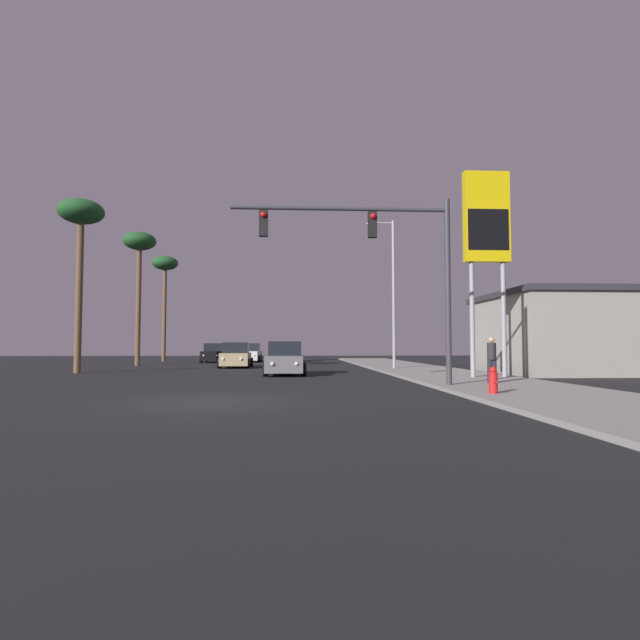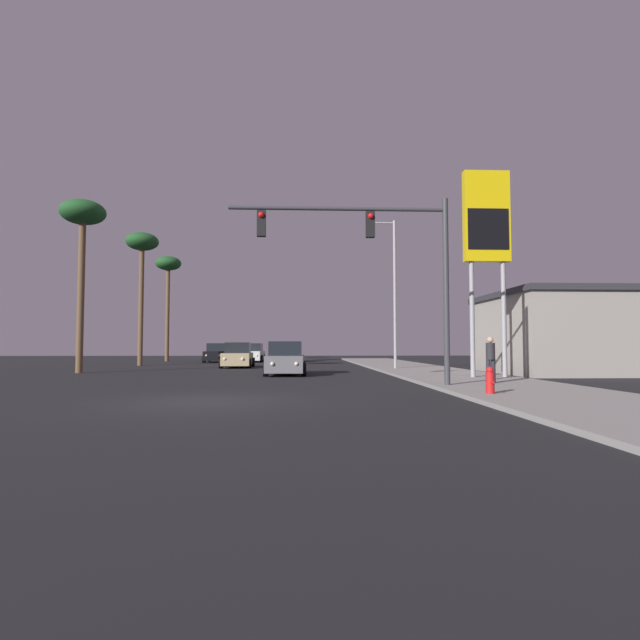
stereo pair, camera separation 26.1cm
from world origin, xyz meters
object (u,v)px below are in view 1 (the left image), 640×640
car_green (286,353)px  pedestrian_on_sidewalk (492,358)px  palm_tree_far (165,270)px  car_black (214,354)px  car_grey (285,360)px  palm_tree_mid (139,249)px  street_lamp (391,286)px  palm_tree_near (81,222)px  traffic_light_mast (385,251)px  car_tan (236,356)px  fire_hydrant (493,380)px  car_white (250,353)px  gas_station_sign (487,228)px

car_green → pedestrian_on_sidewalk: bearing=104.7°
palm_tree_far → car_green: bearing=-7.8°
car_black → car_grey: 20.60m
pedestrian_on_sidewalk → palm_tree_mid: 28.08m
street_lamp → palm_tree_near: size_ratio=0.96×
palm_tree_mid → traffic_light_mast: bearing=-54.2°
car_tan → palm_tree_far: 17.71m
car_green → fire_hydrant: (6.29, -31.90, -0.27)m
car_tan → pedestrian_on_sidewalk: pedestrian_on_sidewalk is taller
car_white → palm_tree_near: (-7.61, -17.95, 7.41)m
fire_hydrant → car_tan: bearing=115.5°
car_green → fire_hydrant: 32.51m
street_lamp → fire_hydrant: bearing=-91.1°
fire_hydrant → pedestrian_on_sidewalk: pedestrian_on_sidewalk is taller
car_grey → palm_tree_near: 13.52m
car_black → car_tan: bearing=105.6°
traffic_light_mast → fire_hydrant: (2.47, -3.15, -4.26)m
gas_station_sign → palm_tree_near: palm_tree_near is taller
car_black → palm_tree_near: size_ratio=0.46×
car_grey → gas_station_sign: gas_station_sign is taller
gas_station_sign → car_black: bearing=123.3°
pedestrian_on_sidewalk → palm_tree_far: palm_tree_far is taller
pedestrian_on_sidewalk → palm_tree_far: 36.14m
car_black → street_lamp: size_ratio=0.48×
car_tan → palm_tree_far: size_ratio=0.44×
car_tan → traffic_light_mast: (7.02, -16.75, 3.98)m
fire_hydrant → palm_tree_far: palm_tree_far is taller
traffic_light_mast → gas_station_sign: 6.99m
car_white → traffic_light_mast: bearing=106.3°
car_green → gas_station_sign: size_ratio=0.48×
car_tan → palm_tree_far: bearing=-60.4°
palm_tree_far → gas_station_sign: bearing=-51.8°
pedestrian_on_sidewalk → street_lamp: bearing=95.7°
fire_hydrant → palm_tree_mid: palm_tree_mid is taller
car_tan → palm_tree_mid: size_ratio=0.44×
pedestrian_on_sidewalk → palm_tree_near: size_ratio=0.18×
car_green → car_grey: size_ratio=1.00×
car_white → gas_station_sign: bearing=119.4°
car_white → street_lamp: 18.77m
pedestrian_on_sidewalk → car_green: bearing=105.6°
car_grey → fire_hydrant: bearing=119.3°
gas_station_sign → palm_tree_mid: (-19.90, 16.12, 1.99)m
car_grey → fire_hydrant: 12.89m
traffic_light_mast → fire_hydrant: bearing=-51.9°
car_white → fire_hydrant: bearing=109.1°
car_grey → gas_station_sign: bearing=156.8°
car_white → car_tan: bearing=92.5°
traffic_light_mast → palm_tree_near: palm_tree_near is taller
palm_tree_far → car_black: bearing=-26.7°
car_tan → palm_tree_near: (-7.68, -6.44, 7.41)m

